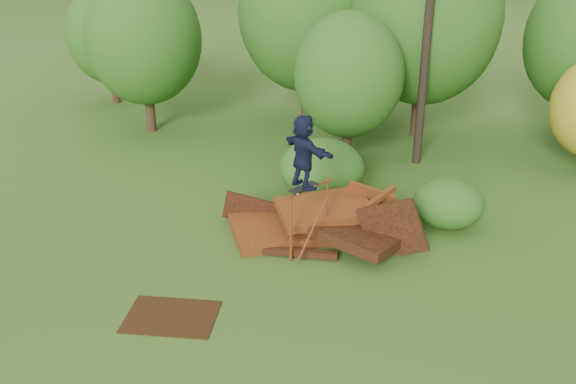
# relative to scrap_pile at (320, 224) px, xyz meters

# --- Properties ---
(ground) EXTENTS (240.00, 240.00, 0.00)m
(ground) POSITION_rel_scrap_pile_xyz_m (0.14, -2.86, -0.39)
(ground) COLOR #2D5116
(ground) RESTS_ON ground
(scrap_pile) EXTENTS (5.60, 3.20, 1.85)m
(scrap_pile) POSITION_rel_scrap_pile_xyz_m (0.00, 0.00, 0.00)
(scrap_pile) COLOR #4B240D
(scrap_pile) RESTS_ON ground
(grind_rail) EXTENTS (0.89, 1.41, 1.75)m
(grind_rail) POSITION_rel_scrap_pile_xyz_m (-0.14, -0.81, 0.77)
(grind_rail) COLOR brown
(grind_rail) RESTS_ON ground
(skateboard) EXTENTS (0.63, 0.84, 0.09)m
(skateboard) POSITION_rel_scrap_pile_xyz_m (-0.26, -1.01, 1.44)
(skateboard) COLOR black
(skateboard) RESTS_ON grind_rail
(skater) EXTENTS (1.58, 1.48, 1.77)m
(skater) POSITION_rel_scrap_pile_xyz_m (-0.26, -1.01, 2.34)
(skater) COLOR #131833
(skater) RESTS_ON skateboard
(flat_plate) EXTENTS (2.01, 1.52, 0.03)m
(flat_plate) POSITION_rel_scrap_pile_xyz_m (-2.46, -4.21, -0.37)
(flat_plate) COLOR #341C0B
(flat_plate) RESTS_ON ground
(tree_0) EXTENTS (4.22, 4.22, 5.95)m
(tree_0) POSITION_rel_scrap_pile_xyz_m (-7.78, 7.22, 3.13)
(tree_0) COLOR black
(tree_0) RESTS_ON ground
(tree_1) EXTENTS (5.21, 5.21, 7.24)m
(tree_1) POSITION_rel_scrap_pile_xyz_m (-2.23, 9.75, 3.85)
(tree_1) COLOR black
(tree_1) RESTS_ON ground
(tree_2) EXTENTS (3.54, 3.54, 4.99)m
(tree_2) POSITION_rel_scrap_pile_xyz_m (-0.05, 5.59, 2.56)
(tree_2) COLOR black
(tree_2) RESTS_ON ground
(tree_3) EXTENTS (5.37, 5.37, 7.45)m
(tree_3) POSITION_rel_scrap_pile_xyz_m (2.16, 8.80, 3.97)
(tree_3) COLOR black
(tree_3) RESTS_ON ground
(tree_6) EXTENTS (3.57, 3.57, 4.99)m
(tree_6) POSITION_rel_scrap_pile_xyz_m (-10.86, 10.54, 2.54)
(tree_6) COLOR black
(tree_6) RESTS_ON ground
(shrub_left) EXTENTS (2.53, 2.34, 1.75)m
(shrub_left) POSITION_rel_scrap_pile_xyz_m (-0.39, 2.59, 0.49)
(shrub_left) COLOR #235015
(shrub_left) RESTS_ON ground
(shrub_right) EXTENTS (1.88, 1.72, 1.33)m
(shrub_right) POSITION_rel_scrap_pile_xyz_m (3.23, 1.36, 0.28)
(shrub_right) COLOR #235015
(shrub_right) RESTS_ON ground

